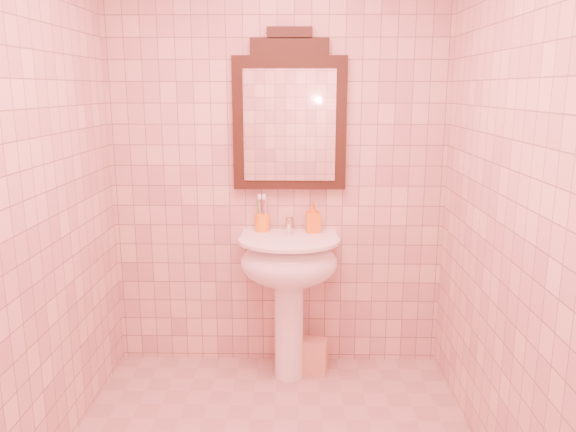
{
  "coord_description": "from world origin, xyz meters",
  "views": [
    {
      "loc": [
        0.12,
        -2.22,
        1.7
      ],
      "look_at": [
        0.07,
        0.55,
        1.07
      ],
      "focal_mm": 35.0,
      "sensor_mm": 36.0,
      "label": 1
    }
  ],
  "objects_px": {
    "pedestal_sink": "(289,272)",
    "mirror": "(290,116)",
    "towel": "(312,356)",
    "toothbrush_cup": "(262,222)",
    "soap_dispenser": "(313,217)"
  },
  "relations": [
    {
      "from": "pedestal_sink",
      "to": "mirror",
      "type": "relative_size",
      "value": 0.94
    },
    {
      "from": "towel",
      "to": "pedestal_sink",
      "type": "bearing_deg",
      "value": -161.94
    },
    {
      "from": "toothbrush_cup",
      "to": "pedestal_sink",
      "type": "bearing_deg",
      "value": -44.77
    },
    {
      "from": "mirror",
      "to": "toothbrush_cup",
      "type": "bearing_deg",
      "value": -166.44
    },
    {
      "from": "mirror",
      "to": "soap_dispenser",
      "type": "xyz_separation_m",
      "value": [
        0.14,
        -0.06,
        -0.59
      ]
    },
    {
      "from": "toothbrush_cup",
      "to": "towel",
      "type": "relative_size",
      "value": 0.92
    },
    {
      "from": "pedestal_sink",
      "to": "mirror",
      "type": "bearing_deg",
      "value": 90.0
    },
    {
      "from": "pedestal_sink",
      "to": "soap_dispenser",
      "type": "xyz_separation_m",
      "value": [
        0.14,
        0.14,
        0.29
      ]
    },
    {
      "from": "soap_dispenser",
      "to": "pedestal_sink",
      "type": "bearing_deg",
      "value": -140.41
    },
    {
      "from": "toothbrush_cup",
      "to": "soap_dispenser",
      "type": "xyz_separation_m",
      "value": [
        0.3,
        -0.02,
        0.03
      ]
    },
    {
      "from": "toothbrush_cup",
      "to": "towel",
      "type": "distance_m",
      "value": 0.87
    },
    {
      "from": "toothbrush_cup",
      "to": "mirror",
      "type": "bearing_deg",
      "value": 13.56
    },
    {
      "from": "toothbrush_cup",
      "to": "soap_dispenser",
      "type": "distance_m",
      "value": 0.31
    },
    {
      "from": "mirror",
      "to": "towel",
      "type": "height_order",
      "value": "mirror"
    },
    {
      "from": "soap_dispenser",
      "to": "toothbrush_cup",
      "type": "bearing_deg",
      "value": 170.65
    }
  ]
}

